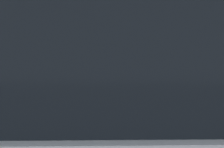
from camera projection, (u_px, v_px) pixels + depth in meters
parking_meter at (78, 88)px, 3.76m from camera, size 0.17×0.18×1.43m
pedestrian_at_meter at (158, 92)px, 3.85m from camera, size 0.64×0.51×1.76m
background_railing at (86, 109)px, 6.44m from camera, size 24.06×0.06×0.99m
backdrop_wall at (88, 62)px, 10.15m from camera, size 32.00×0.50×3.03m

